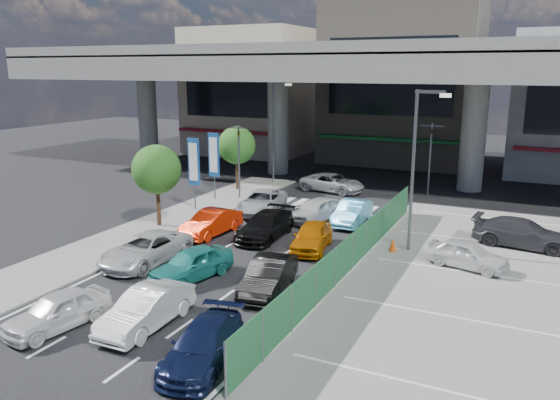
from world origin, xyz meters
The scene contains 31 objects.
ground centered at (0.00, 0.00, 0.00)m, with size 120.00×120.00×0.00m, color black.
parking_lot centered at (11.00, 2.00, 0.03)m, with size 12.00×28.00×0.06m, color slate.
sidewalk_left centered at (-7.00, 4.00, 0.06)m, with size 4.00×30.00×0.12m, color slate.
fence_run centered at (5.30, 1.00, 0.90)m, with size 0.16×22.00×1.80m, color #1F5B30, non-canonical shape.
expressway centered at (0.00, 22.00, 8.76)m, with size 64.00×14.00×10.75m.
building_west centered at (-16.00, 31.97, 6.49)m, with size 12.00×10.90×13.00m.
building_center centered at (0.00, 32.97, 7.49)m, with size 14.00×10.90×15.00m.
traffic_light_left centered at (-6.20, 12.00, 3.94)m, with size 1.60×1.24×5.20m.
traffic_light_right centered at (5.50, 19.00, 3.94)m, with size 1.60×1.24×5.20m.
street_lamp_right centered at (7.17, 6.00, 4.77)m, with size 1.65×0.22×8.00m.
street_lamp_left centered at (-6.33, 18.00, 4.77)m, with size 1.65×0.22×8.00m.
signboard_near centered at (-7.20, 7.99, 3.06)m, with size 0.80×0.14×4.70m.
signboard_far centered at (-7.60, 10.99, 3.06)m, with size 0.80×0.14×4.70m.
tree_near centered at (-7.00, 4.00, 3.39)m, with size 2.80×2.80×4.80m.
tree_far centered at (-7.80, 14.50, 3.39)m, with size 2.80×2.80×4.80m.
van_white_back_left centered at (-2.33, -7.79, 0.66)m, with size 1.55×3.85×1.31m, color silver.
hatch_white_back_mid centered at (0.46, -6.38, 0.69)m, with size 1.46×4.19×1.38m, color silver.
minivan_navy_back centered at (3.62, -7.57, 0.61)m, with size 1.72×4.23×1.23m, color #0D1433.
sedan_white_mid_left centered at (-3.77, -1.18, 0.69)m, with size 2.29×4.97×1.38m, color silver.
taxi_teal_mid centered at (-0.71, -1.87, 0.69)m, with size 1.63×4.05×1.38m, color teal.
hatch_black_mid_right centered at (2.95, -1.68, 0.69)m, with size 1.46×4.19×1.38m, color black.
taxi_orange_left centered at (-3.44, 3.98, 0.69)m, with size 1.46×4.19×1.38m, color red.
sedan_black_mid centered at (-0.50, 4.80, 0.69)m, with size 1.93×4.76×1.38m, color black.
taxi_orange_right centered at (2.53, 4.03, 0.69)m, with size 1.63×4.05×1.38m, color #BD6004.
wagon_silver_front_left centered at (-3.14, 9.51, 0.69)m, with size 2.29×4.97×1.38m, color #AAADB2.
sedan_white_front_mid centered at (0.73, 9.09, 0.69)m, with size 1.63×4.05×1.38m, color silver.
kei_truck_front_right centered at (2.88, 9.44, 0.69)m, with size 1.45×4.17×1.37m, color #52AEE3.
crossing_wagon_silver centered at (-1.15, 17.07, 0.67)m, with size 2.21×4.80×1.33m, color #A5A6AD.
parked_sedan_white centered at (9.96, 4.59, 0.69)m, with size 1.50×3.72×1.27m, color silver.
parked_sedan_dgrey centered at (12.15, 8.97, 0.77)m, with size 1.99×4.91×1.42m, color #343339.
traffic_cone centered at (6.35, 5.36, 0.41)m, with size 0.36×0.36×0.70m, color #D3490B.
Camera 1 is at (12.41, -20.44, 8.99)m, focal length 35.00 mm.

